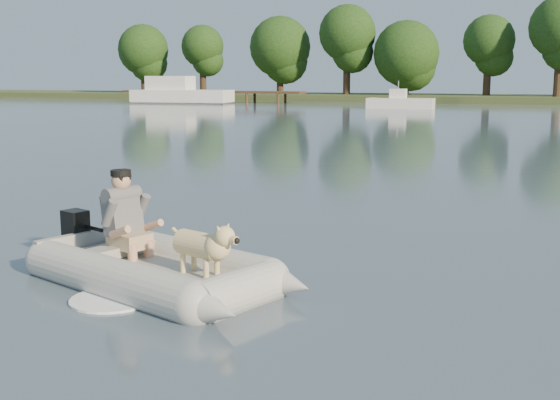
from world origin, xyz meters
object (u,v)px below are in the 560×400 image
at_px(man, 123,212).
at_px(dock, 211,96).
at_px(dinghy, 158,236).
at_px(motorboat, 401,95).
at_px(dog, 200,249).
at_px(cabin_cruiser, 182,90).

bearing_deg(man, dock, 134.59).
height_order(dinghy, motorboat, motorboat).
xyz_separation_m(dock, motorboat, (19.02, -6.71, 0.44)).
height_order(dock, man, man).
xyz_separation_m(dog, motorboat, (-7.26, 45.22, 0.46)).
bearing_deg(man, motorboat, 116.31).
relative_size(man, dog, 1.16).
relative_size(dock, cabin_cruiser, 1.98).
height_order(man, cabin_cruiser, cabin_cruiser).
height_order(man, dog, man).
xyz_separation_m(cabin_cruiser, motorboat, (19.90, -2.87, -0.23)).
relative_size(dock, motorboat, 3.59).
bearing_deg(motorboat, dinghy, -83.77).
height_order(dock, cabin_cruiser, cabin_cruiser).
distance_m(dinghy, dog, 0.63).
xyz_separation_m(dog, cabin_cruiser, (-27.15, 48.09, 0.69)).
xyz_separation_m(dinghy, cabin_cruiser, (-26.54, 47.94, 0.62)).
relative_size(dinghy, man, 4.51).
height_order(dock, dog, dock).
xyz_separation_m(dinghy, motorboat, (-6.65, 45.07, 0.39)).
bearing_deg(motorboat, cabin_cruiser, 169.62).
relative_size(dinghy, dog, 5.21).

